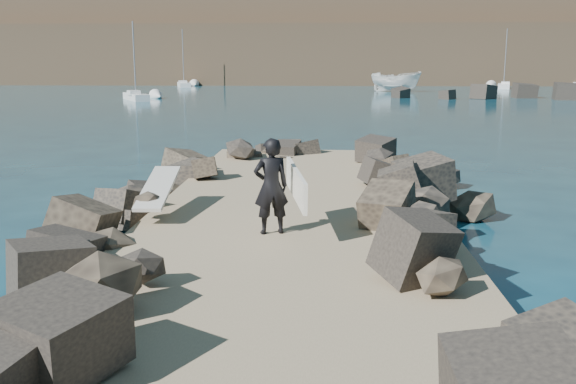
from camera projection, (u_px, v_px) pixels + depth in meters
The scene contains 12 objects.
ground at pixel (291, 259), 12.09m from camera, with size 800.00×800.00×0.00m, color #0F384C.
jetty at pixel (285, 279), 10.07m from camera, with size 6.00×26.00×0.60m, color #8C7759.
riprap_left at pixel (113, 255), 10.68m from camera, with size 2.60×22.00×1.00m, color black.
riprap_right at pixel (465, 261), 10.37m from camera, with size 2.60×22.00×1.00m, color black.
headland at pixel (360, 13), 164.96m from camera, with size 360.00×140.00×32.00m, color #2D4919.
surfboard_resting at pixel (158, 193), 13.02m from camera, with size 0.55×2.20×0.07m, color beige.
boat_imported at pixel (396, 81), 80.81m from camera, with size 2.46×6.53×2.52m, color silver.
surfer_with_board at pixel (275, 186), 11.47m from camera, with size 1.05×2.13×1.74m.
sailboat_d at pixel (504, 86), 90.71m from camera, with size 3.31×7.12×8.41m.
sailboat_f at pixel (571, 84), 100.28m from camera, with size 1.45×5.41×6.65m.
sailboat_e at pixel (184, 85), 96.28m from camera, with size 3.48×7.28×8.59m.
sailboat_a at pixel (136, 97), 62.64m from camera, with size 4.14×6.21×7.67m.
Camera 1 is at (0.57, -11.58, 3.65)m, focal length 40.00 mm.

